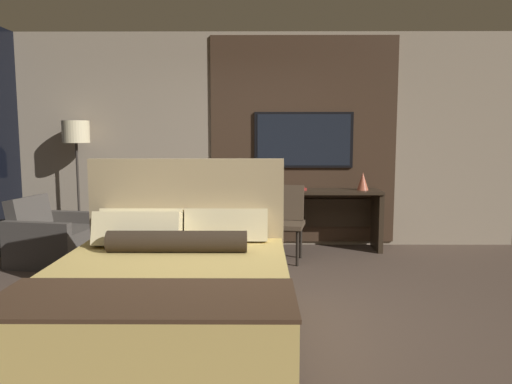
# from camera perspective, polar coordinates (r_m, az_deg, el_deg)

# --- Properties ---
(ground_plane) EXTENTS (16.00, 16.00, 0.00)m
(ground_plane) POSITION_cam_1_polar(r_m,az_deg,el_deg) (4.32, -2.24, -13.62)
(ground_plane) COLOR #4C3D33
(wall_back_tv_panel) EXTENTS (7.20, 0.09, 2.80)m
(wall_back_tv_panel) POSITION_cam_1_polar(r_m,az_deg,el_deg) (6.64, -0.35, 5.90)
(wall_back_tv_panel) COLOR gray
(wall_back_tv_panel) RESTS_ON ground_plane
(bed) EXTENTS (1.73, 2.09, 1.28)m
(bed) POSITION_cam_1_polar(r_m,az_deg,el_deg) (3.73, -9.93, -11.48)
(bed) COLOR #33281E
(bed) RESTS_ON ground_plane
(desk) EXTENTS (1.93, 0.50, 0.78)m
(desk) POSITION_cam_1_polar(r_m,az_deg,el_deg) (6.47, 5.54, -1.90)
(desk) COLOR #2D2319
(desk) RESTS_ON ground_plane
(tv) EXTENTS (1.29, 0.04, 0.73)m
(tv) POSITION_cam_1_polar(r_m,az_deg,el_deg) (6.59, 5.47, 5.94)
(tv) COLOR black
(desk_chair) EXTENTS (0.56, 0.56, 0.88)m
(desk_chair) POSITION_cam_1_polar(r_m,az_deg,el_deg) (5.92, 3.20, -2.74)
(desk_chair) COLOR #4C3D2D
(desk_chair) RESTS_ON ground_plane
(armchair_by_window) EXTENTS (0.96, 0.98, 0.77)m
(armchair_by_window) POSITION_cam_1_polar(r_m,az_deg,el_deg) (6.29, -22.12, -5.15)
(armchair_by_window) COLOR #47423D
(armchair_by_window) RESTS_ON ground_plane
(floor_lamp) EXTENTS (0.34, 0.34, 1.66)m
(floor_lamp) POSITION_cam_1_polar(r_m,az_deg,el_deg) (6.77, -19.86, 5.40)
(floor_lamp) COLOR #282623
(floor_lamp) RESTS_ON ground_plane
(vase_tall) EXTENTS (0.12, 0.12, 0.37)m
(vase_tall) POSITION_cam_1_polar(r_m,az_deg,el_deg) (6.31, 0.18, 1.84)
(vase_tall) COLOR silver
(vase_tall) RESTS_ON desk
(vase_short) EXTENTS (0.15, 0.15, 0.23)m
(vase_short) POSITION_cam_1_polar(r_m,az_deg,el_deg) (6.50, 12.11, 1.22)
(vase_short) COLOR #B2563D
(vase_short) RESTS_ON desk
(book) EXTENTS (0.25, 0.19, 0.03)m
(book) POSITION_cam_1_polar(r_m,az_deg,el_deg) (6.38, 4.68, 0.35)
(book) COLOR maroon
(book) RESTS_ON desk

